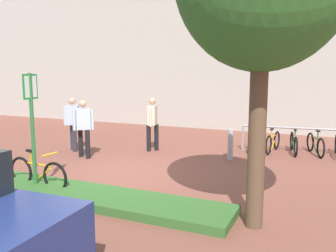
{
  "coord_description": "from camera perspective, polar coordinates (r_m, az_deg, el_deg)",
  "views": [
    {
      "loc": [
        4.6,
        -7.45,
        2.52
      ],
      "look_at": [
        0.69,
        1.31,
        1.08
      ],
      "focal_mm": 38.27,
      "sensor_mm": 36.0,
      "label": 1
    }
  ],
  "objects": [
    {
      "name": "person_shirt_blue",
      "position": [
        10.82,
        -13.32,
        0.17
      ],
      "size": [
        0.48,
        0.45,
        1.72
      ],
      "color": "black",
      "rests_on": "ground"
    },
    {
      "name": "person_shirt_white",
      "position": [
        11.48,
        -2.49,
        0.86
      ],
      "size": [
        0.32,
        0.6,
        1.72
      ],
      "color": "black",
      "rests_on": "ground"
    },
    {
      "name": "bollard_steel",
      "position": [
        10.48,
        9.91,
        -2.96
      ],
      "size": [
        0.16,
        0.16,
        0.9
      ],
      "primitive_type": "cylinder",
      "color": "#ADADB2",
      "rests_on": "ground"
    },
    {
      "name": "planter_strip",
      "position": [
        7.77,
        -15.95,
        -10.08
      ],
      "size": [
        7.0,
        1.1,
        0.16
      ],
      "primitive_type": "cube",
      "color": "#336028",
      "rests_on": "ground"
    },
    {
      "name": "ground_plane",
      "position": [
        9.11,
        -7.41,
        -7.57
      ],
      "size": [
        60.0,
        60.0,
        0.0
      ],
      "primitive_type": "plane",
      "color": "brown"
    },
    {
      "name": "bike_at_sign",
      "position": [
        8.33,
        -20.05,
        -7.09
      ],
      "size": [
        1.68,
        0.42,
        0.86
      ],
      "color": "black",
      "rests_on": "ground"
    },
    {
      "name": "parking_sign_post",
      "position": [
        7.98,
        -20.87,
        1.63
      ],
      "size": [
        0.08,
        0.36,
        2.51
      ],
      "color": "#2D7238",
      "rests_on": "ground"
    },
    {
      "name": "building_facade",
      "position": [
        16.65,
        8.09,
        17.05
      ],
      "size": [
        28.0,
        1.2,
        10.0
      ],
      "primitive_type": "cube",
      "color": "#B2ADA3",
      "rests_on": "ground"
    },
    {
      "name": "person_casual_tan",
      "position": [
        11.88,
        -14.92,
        0.84
      ],
      "size": [
        0.59,
        0.36,
        1.72
      ],
      "color": "#2D2D38",
      "rests_on": "ground"
    },
    {
      "name": "bike_rack_cluster",
      "position": [
        11.87,
        19.4,
        -2.48
      ],
      "size": [
        3.19,
        1.83,
        0.83
      ],
      "color": "#99999E",
      "rests_on": "ground"
    }
  ]
}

